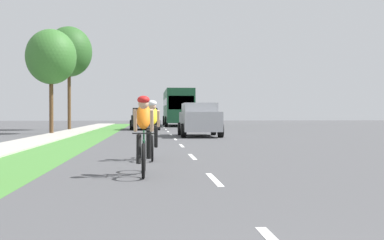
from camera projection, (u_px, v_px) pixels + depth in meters
name	position (u px, v px, depth m)	size (l,w,h in m)	color
ground_plane	(177.00, 141.00, 21.20)	(120.00, 120.00, 0.00)	#4C4C4F
grass_verge	(78.00, 142.00, 20.82)	(1.99, 70.00, 0.01)	#478438
sidewalk_concrete	(32.00, 142.00, 20.65)	(1.90, 70.00, 0.10)	#B2ADA3
lane_markings_center	(173.00, 137.00, 25.18)	(0.12, 53.13, 0.01)	white
cyclist_lead	(144.00, 135.00, 9.47)	(0.42, 1.72, 1.58)	black
cyclist_trailing	(152.00, 129.00, 12.65)	(0.42, 1.72, 1.58)	black
suv_silver	(199.00, 119.00, 25.74)	(2.15, 4.70, 1.79)	#A5A8AD
pickup_black	(145.00, 119.00, 36.43)	(2.22, 5.10, 1.64)	black
bus_dark_green	(178.00, 106.00, 47.47)	(2.78, 11.60, 3.48)	#194C2D
street_tree_near	(51.00, 57.00, 28.56)	(2.99, 2.99, 6.28)	brown
street_tree_far	(69.00, 52.00, 35.28)	(3.37, 3.37, 7.66)	brown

